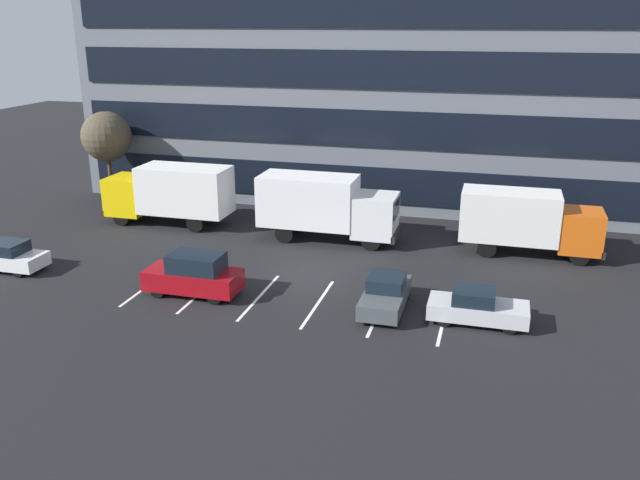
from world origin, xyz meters
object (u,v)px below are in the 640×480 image
(suv_maroon, at_px, (194,275))
(box_truck_yellow, at_px, (170,192))
(sedan_charcoal, at_px, (386,294))
(sedan_silver, at_px, (477,307))
(bare_tree, at_px, (106,137))
(box_truck_orange, at_px, (527,220))
(box_truck_white, at_px, (325,205))
(sedan_white, at_px, (6,256))

(suv_maroon, bearing_deg, box_truck_yellow, 122.53)
(sedan_charcoal, distance_m, suv_maroon, 8.82)
(sedan_silver, xyz_separation_m, bare_tree, (-25.34, 12.88, 3.89))
(suv_maroon, bearing_deg, box_truck_orange, 33.43)
(box_truck_white, relative_size, suv_maroon, 1.82)
(box_truck_yellow, bearing_deg, box_truck_white, -2.45)
(box_truck_orange, relative_size, bare_tree, 1.18)
(box_truck_orange, height_order, sedan_charcoal, box_truck_orange)
(sedan_charcoal, bearing_deg, box_truck_yellow, 149.11)
(sedan_silver, height_order, sedan_white, sedan_white)
(sedan_silver, distance_m, suv_maroon, 12.72)
(box_truck_white, height_order, sedan_white, box_truck_white)
(box_truck_orange, relative_size, suv_maroon, 1.69)
(sedan_white, bearing_deg, suv_maroon, -2.00)
(bare_tree, bearing_deg, box_truck_orange, -7.27)
(sedan_silver, bearing_deg, suv_maroon, -178.22)
(box_truck_white, xyz_separation_m, suv_maroon, (-3.76, -9.30, -1.13))
(box_truck_white, bearing_deg, bare_tree, 166.34)
(sedan_silver, relative_size, bare_tree, 0.66)
(bare_tree, bearing_deg, sedan_white, -81.25)
(sedan_white, bearing_deg, box_truck_yellow, 64.63)
(sedan_charcoal, bearing_deg, box_truck_white, 120.47)
(sedan_charcoal, height_order, suv_maroon, suv_maroon)
(box_truck_orange, xyz_separation_m, suv_maroon, (-14.82, -9.78, -0.98))
(bare_tree, bearing_deg, sedan_silver, -26.95)
(box_truck_yellow, distance_m, suv_maroon, 11.58)
(box_truck_yellow, bearing_deg, bare_tree, 151.03)
(sedan_silver, height_order, bare_tree, bare_tree)
(box_truck_yellow, bearing_deg, suv_maroon, -57.47)
(box_truck_yellow, xyz_separation_m, sedan_charcoal, (14.98, -8.96, -1.36))
(suv_maroon, relative_size, sedan_white, 1.06)
(suv_maroon, bearing_deg, sedan_silver, 1.78)
(sedan_white, relative_size, bare_tree, 0.66)
(sedan_charcoal, xyz_separation_m, sedan_white, (-19.42, -0.39, -0.00))
(sedan_charcoal, bearing_deg, sedan_white, -178.86)
(box_truck_orange, xyz_separation_m, sedan_white, (-25.45, -9.41, -1.24))
(box_truck_white, xyz_separation_m, bare_tree, (-16.38, 3.98, 2.49))
(box_truck_white, bearing_deg, sedan_charcoal, -59.53)
(box_truck_yellow, relative_size, sedan_silver, 1.93)
(box_truck_yellow, bearing_deg, sedan_white, -115.37)
(box_truck_orange, height_order, suv_maroon, box_truck_orange)
(box_truck_orange, xyz_separation_m, bare_tree, (-27.44, 3.50, 2.64))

